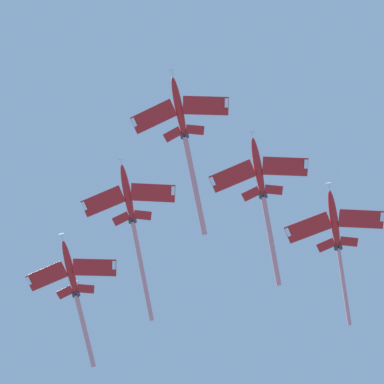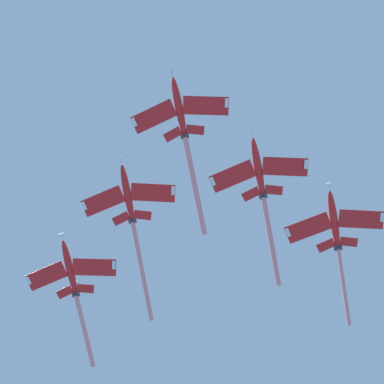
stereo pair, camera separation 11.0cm
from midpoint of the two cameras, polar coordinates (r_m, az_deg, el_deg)
name	(u,v)px [view 1 (the left image)]	position (r m, az deg, el deg)	size (l,w,h in m)	color
jet_lead	(184,134)	(106.89, -0.80, 6.16)	(31.34, 19.86, 13.28)	red
jet_left_wing	(262,189)	(107.83, 7.48, 0.28)	(29.84, 19.81, 12.65)	red
jet_right_wing	(131,215)	(110.91, -6.43, -2.47)	(32.23, 19.76, 13.92)	red
jet_left_outer	(336,232)	(111.60, 15.08, -4.11)	(28.00, 19.77, 11.21)	red
jet_right_outer	(74,284)	(116.97, -12.46, -9.54)	(28.00, 19.86, 11.19)	red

